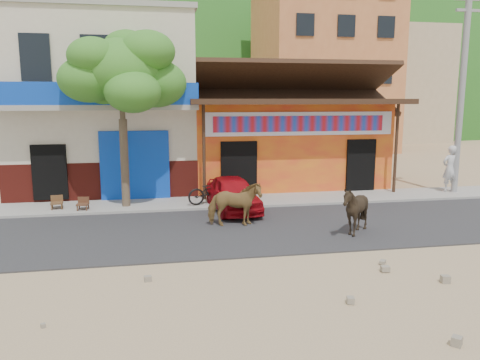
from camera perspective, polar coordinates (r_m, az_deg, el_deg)
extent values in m
plane|color=#9E825B|center=(11.76, 7.95, -9.05)|extent=(120.00, 120.00, 0.00)
cube|color=#28282B|center=(14.04, 4.74, -5.76)|extent=(60.00, 5.00, 0.04)
cube|color=gray|center=(17.34, 1.74, -2.59)|extent=(60.00, 2.00, 0.12)
cube|color=orange|center=(21.38, 4.76, 4.47)|extent=(8.00, 6.00, 3.60)
cube|color=beige|center=(20.64, -15.95, 8.67)|extent=(7.00, 6.00, 7.00)
cube|color=#CC723F|center=(36.83, 9.84, 13.15)|extent=(9.00, 9.00, 12.00)
cube|color=tan|center=(45.94, 17.95, 10.89)|extent=(8.00, 8.00, 10.00)
ellipsoid|color=#194C14|center=(81.04, -8.11, 15.57)|extent=(100.00, 40.00, 24.00)
cylinder|color=gray|center=(20.31, 25.42, 9.84)|extent=(0.24, 0.24, 8.00)
imported|color=olive|center=(13.91, -0.67, -2.97)|extent=(1.63, 0.85, 1.33)
imported|color=black|center=(13.44, 13.85, -3.58)|extent=(1.34, 1.21, 1.40)
imported|color=#AB0C15|center=(15.88, -0.88, -1.65)|extent=(1.68, 3.55, 1.17)
imported|color=black|center=(16.57, -3.49, -1.33)|extent=(1.86, 1.06, 0.93)
imported|color=silver|center=(20.43, 24.22, 1.27)|extent=(0.71, 0.49, 1.86)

